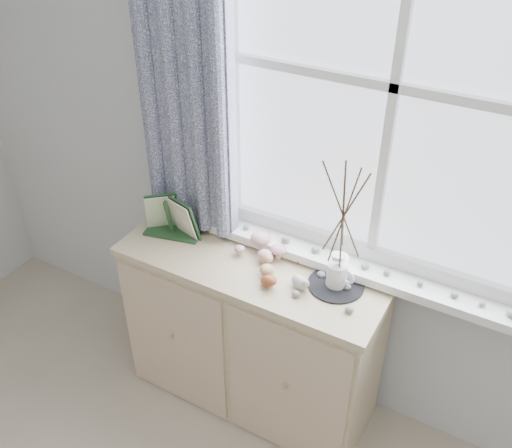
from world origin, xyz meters
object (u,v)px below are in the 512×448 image
Objects in this scene: toadstool_cluster at (264,245)px; twig_pitcher at (344,211)px; sideboard at (251,333)px; botanical_book at (167,219)px.

twig_pitcher is (0.36, -0.04, 0.32)m from toadstool_cluster.
toadstool_cluster reaches higher than sideboard.
botanical_book reaches higher than sideboard.
twig_pitcher reaches higher than sideboard.
sideboard is 0.48m from toadstool_cluster.
toadstool_cluster is (0.44, 0.11, -0.06)m from botanical_book.
sideboard is 5.46× the size of toadstool_cluster.
sideboard is at bearing -10.56° from botanical_book.
botanical_book is 0.46× the size of twig_pitcher.
toadstool_cluster is 0.48m from twig_pitcher.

